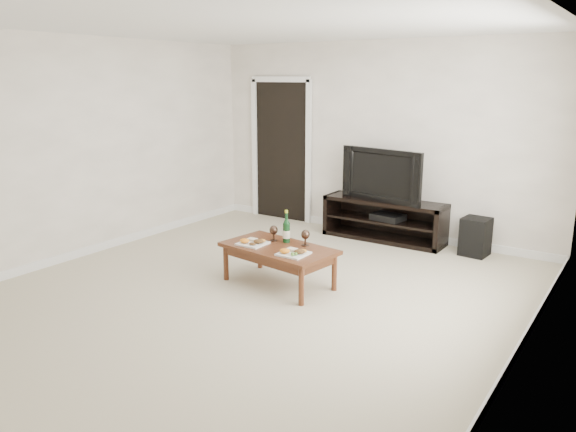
# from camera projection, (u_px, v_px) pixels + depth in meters

# --- Properties ---
(floor) EXTENTS (5.50, 5.50, 0.00)m
(floor) POSITION_uv_depth(u_px,v_px,m) (256.00, 294.00, 5.66)
(floor) COLOR beige
(floor) RESTS_ON ground
(back_wall) EXTENTS (5.00, 0.04, 2.60)m
(back_wall) POSITION_uv_depth(u_px,v_px,m) (377.00, 140.00, 7.58)
(back_wall) COLOR white
(back_wall) RESTS_ON ground
(ceiling) EXTENTS (5.00, 5.50, 0.04)m
(ceiling) POSITION_uv_depth(u_px,v_px,m) (252.00, 20.00, 5.03)
(ceiling) COLOR white
(ceiling) RESTS_ON back_wall
(doorway) EXTENTS (0.90, 0.02, 2.05)m
(doorway) POSITION_uv_depth(u_px,v_px,m) (281.00, 152.00, 8.46)
(doorway) COLOR black
(doorway) RESTS_ON ground
(media_console) EXTENTS (1.63, 0.45, 0.55)m
(media_console) POSITION_uv_depth(u_px,v_px,m) (384.00, 220.00, 7.47)
(media_console) COLOR black
(media_console) RESTS_ON ground
(television) EXTENTS (1.20, 0.36, 0.68)m
(television) POSITION_uv_depth(u_px,v_px,m) (386.00, 174.00, 7.32)
(television) COLOR black
(television) RESTS_ON media_console
(av_receiver) EXTENTS (0.44, 0.35, 0.08)m
(av_receiver) POSITION_uv_depth(u_px,v_px,m) (388.00, 217.00, 7.42)
(av_receiver) COLOR black
(av_receiver) RESTS_ON media_console
(subwoofer) EXTENTS (0.34, 0.34, 0.47)m
(subwoofer) POSITION_uv_depth(u_px,v_px,m) (475.00, 237.00, 6.83)
(subwoofer) COLOR black
(subwoofer) RESTS_ON ground
(coffee_table) EXTENTS (1.25, 0.79, 0.42)m
(coffee_table) POSITION_uv_depth(u_px,v_px,m) (279.00, 266.00, 5.85)
(coffee_table) COLOR #5E2F1A
(coffee_table) RESTS_ON ground
(plate_left) EXTENTS (0.27, 0.27, 0.07)m
(plate_left) POSITION_uv_depth(u_px,v_px,m) (253.00, 241.00, 5.87)
(plate_left) COLOR white
(plate_left) RESTS_ON coffee_table
(plate_right) EXTENTS (0.27, 0.27, 0.07)m
(plate_right) POSITION_uv_depth(u_px,v_px,m) (293.00, 251.00, 5.53)
(plate_right) COLOR white
(plate_right) RESTS_ON coffee_table
(wine_bottle) EXTENTS (0.07, 0.07, 0.35)m
(wine_bottle) POSITION_uv_depth(u_px,v_px,m) (286.00, 226.00, 5.91)
(wine_bottle) COLOR #0E3315
(wine_bottle) RESTS_ON coffee_table
(goblet_left) EXTENTS (0.09, 0.09, 0.17)m
(goblet_left) POSITION_uv_depth(u_px,v_px,m) (274.00, 233.00, 5.98)
(goblet_left) COLOR #3C2A20
(goblet_left) RESTS_ON coffee_table
(goblet_right) EXTENTS (0.09, 0.09, 0.17)m
(goblet_right) POSITION_uv_depth(u_px,v_px,m) (305.00, 238.00, 5.81)
(goblet_right) COLOR #3C2A20
(goblet_right) RESTS_ON coffee_table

